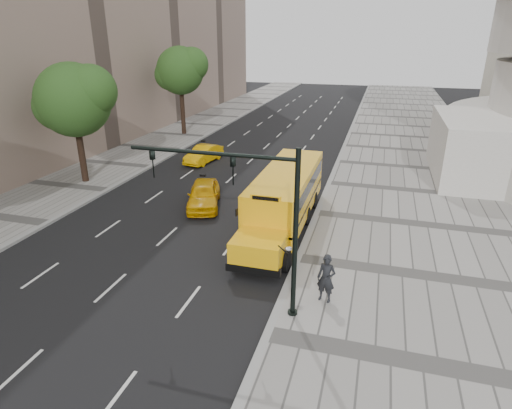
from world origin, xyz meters
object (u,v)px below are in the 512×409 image
(tree_c, at_px, (181,70))
(taxi_near, at_px, (204,195))
(school_bus, at_px, (285,194))
(traffic_signal, at_px, (256,211))
(taxi_far, at_px, (204,154))
(tree_b, at_px, (74,99))
(pedestrian, at_px, (326,278))

(tree_c, bearing_deg, taxi_near, -61.69)
(school_bus, height_order, traffic_signal, traffic_signal)
(tree_c, distance_m, taxi_far, 12.16)
(tree_c, distance_m, school_bus, 24.68)
(taxi_near, height_order, taxi_far, taxi_near)
(tree_b, height_order, school_bus, tree_b)
(taxi_near, xyz_separation_m, taxi_far, (-3.76, 8.95, -0.09))
(tree_b, relative_size, tree_c, 0.93)
(tree_b, bearing_deg, school_bus, -11.39)
(taxi_far, xyz_separation_m, pedestrian, (12.15, -17.00, 0.44))
(pedestrian, bearing_deg, taxi_far, 137.54)
(school_bus, xyz_separation_m, traffic_signal, (0.69, -8.03, 2.33))
(school_bus, xyz_separation_m, taxi_near, (-5.27, 1.20, -1.00))
(school_bus, distance_m, traffic_signal, 8.39)
(school_bus, bearing_deg, traffic_signal, -85.08)
(tree_b, relative_size, taxi_far, 1.97)
(tree_c, relative_size, taxi_far, 2.11)
(school_bus, bearing_deg, taxi_near, 167.20)
(tree_c, distance_m, taxi_near, 21.11)
(tree_b, bearing_deg, pedestrian, -28.65)
(tree_b, relative_size, traffic_signal, 1.27)
(taxi_far, relative_size, pedestrian, 2.13)
(tree_c, height_order, taxi_far, tree_c)
(tree_b, xyz_separation_m, taxi_far, (5.88, 7.14, -5.08))
(school_bus, distance_m, taxi_far, 13.63)
(taxi_near, relative_size, traffic_signal, 0.70)
(tree_b, distance_m, school_bus, 15.73)
(taxi_near, distance_m, pedestrian, 11.63)
(tree_c, relative_size, school_bus, 0.76)
(school_bus, height_order, taxi_far, school_bus)
(tree_b, distance_m, traffic_signal, 19.18)
(pedestrian, height_order, traffic_signal, traffic_signal)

